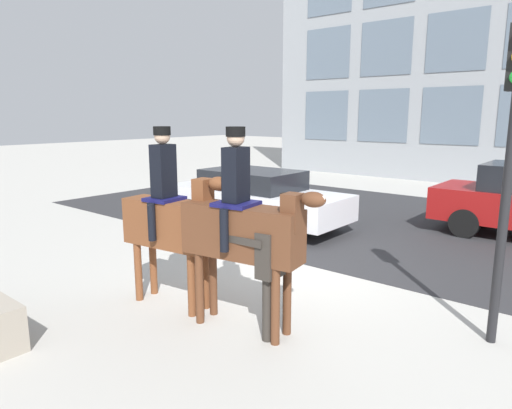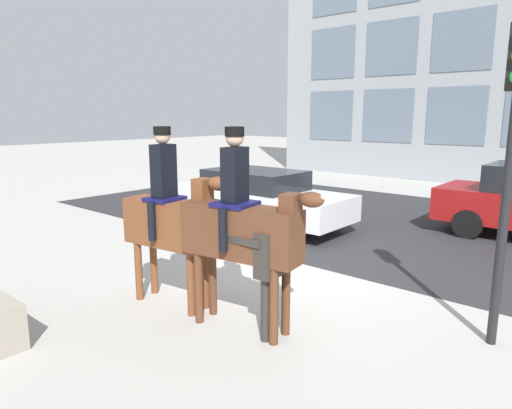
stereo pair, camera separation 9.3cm
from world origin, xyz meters
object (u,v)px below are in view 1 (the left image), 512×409
(pedestrian_bystander, at_px, (270,267))
(traffic_light, at_px, (512,136))
(mounted_horse_companion, at_px, (243,228))
(mounted_horse_lead, at_px, (171,218))
(street_car_near_lane, at_px, (255,196))

(pedestrian_bystander, xyz_separation_m, traffic_light, (2.16, 1.66, 1.59))
(mounted_horse_companion, bearing_deg, pedestrian_bystander, -7.09)
(mounted_horse_lead, relative_size, mounted_horse_companion, 0.99)
(street_car_near_lane, bearing_deg, pedestrian_bystander, -48.51)
(street_car_near_lane, distance_m, traffic_light, 6.99)
(pedestrian_bystander, relative_size, traffic_light, 0.43)
(mounted_horse_lead, height_order, traffic_light, traffic_light)
(mounted_horse_companion, bearing_deg, traffic_light, 24.09)
(mounted_horse_lead, bearing_deg, street_car_near_lane, 108.95)
(street_car_near_lane, bearing_deg, traffic_light, -24.77)
(mounted_horse_lead, height_order, pedestrian_bystander, mounted_horse_lead)
(mounted_horse_lead, xyz_separation_m, pedestrian_bystander, (1.73, 0.09, -0.38))
(traffic_light, bearing_deg, mounted_horse_companion, -147.12)
(mounted_horse_companion, relative_size, street_car_near_lane, 0.55)
(pedestrian_bystander, distance_m, traffic_light, 3.15)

